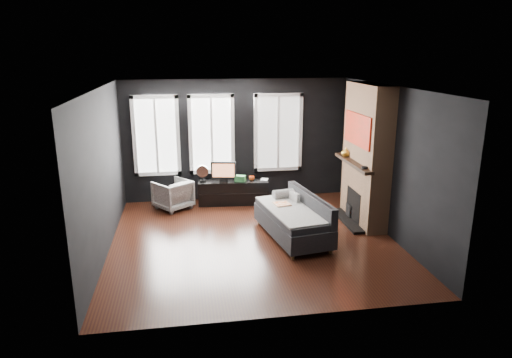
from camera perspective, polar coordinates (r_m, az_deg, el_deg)
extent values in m
plane|color=black|center=(8.29, -0.36, -7.59)|extent=(5.00, 5.00, 0.00)
plane|color=white|center=(7.63, -0.39, 11.36)|extent=(5.00, 5.00, 0.00)
cube|color=black|center=(10.27, -2.49, 4.88)|extent=(5.00, 0.02, 2.70)
cube|color=black|center=(7.88, -18.65, 0.71)|extent=(0.02, 5.00, 2.70)
cube|color=black|center=(8.58, 16.38, 2.08)|extent=(0.02, 5.00, 2.70)
cube|color=gray|center=(8.62, 4.82, -2.60)|extent=(0.16, 0.30, 0.29)
imported|color=silver|center=(9.92, -10.36, -1.75)|extent=(0.91, 0.91, 0.69)
imported|color=#CA4B1A|center=(10.04, -0.54, 0.18)|extent=(0.15, 0.13, 0.12)
imported|color=#C1B39A|center=(10.08, 0.64, 0.47)|extent=(0.15, 0.06, 0.20)
cube|color=#2A6A35|center=(9.99, -1.98, 0.08)|extent=(0.26, 0.22, 0.12)
imported|color=orange|center=(9.36, 11.16, 3.34)|extent=(0.20, 0.21, 0.18)
cylinder|color=black|center=(8.47, 13.42, 1.41)|extent=(0.14, 0.14, 0.04)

